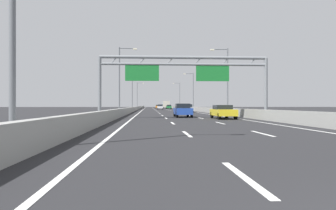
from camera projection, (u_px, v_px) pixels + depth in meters
ground_plane at (160, 109)px, 102.46m from camera, size 260.00×260.00×0.00m
lane_dash_left_0 at (244, 177)px, 6.02m from camera, size 0.16×3.00×0.01m
lane_dash_left_1 at (187, 134)px, 15.01m from camera, size 0.16×3.00×0.01m
lane_dash_left_2 at (173, 123)px, 23.99m from camera, size 0.16×3.00×0.01m
lane_dash_left_3 at (166, 118)px, 32.97m from camera, size 0.16×3.00×0.01m
lane_dash_left_4 at (162, 115)px, 41.96m from camera, size 0.16×3.00×0.01m
lane_dash_left_5 at (160, 114)px, 50.94m from camera, size 0.16×3.00×0.01m
lane_dash_left_6 at (158, 112)px, 59.92m from camera, size 0.16×3.00×0.01m
lane_dash_left_7 at (157, 111)px, 68.91m from camera, size 0.16×3.00×0.01m
lane_dash_left_8 at (156, 111)px, 77.89m from camera, size 0.16×3.00×0.01m
lane_dash_left_9 at (155, 110)px, 86.87m from camera, size 0.16×3.00×0.01m
lane_dash_left_10 at (155, 110)px, 95.86m from camera, size 0.16×3.00×0.01m
lane_dash_left_11 at (154, 109)px, 104.84m from camera, size 0.16×3.00×0.01m
lane_dash_left_12 at (154, 109)px, 113.83m from camera, size 0.16×3.00×0.01m
lane_dash_left_13 at (153, 109)px, 122.81m from camera, size 0.16×3.00×0.01m
lane_dash_left_14 at (153, 108)px, 131.79m from camera, size 0.16×3.00×0.01m
lane_dash_left_15 at (153, 108)px, 140.78m from camera, size 0.16×3.00×0.01m
lane_dash_left_16 at (152, 108)px, 149.76m from camera, size 0.16×3.00×0.01m
lane_dash_left_17 at (152, 108)px, 158.74m from camera, size 0.16×3.00×0.01m
lane_dash_right_1 at (262, 134)px, 15.22m from camera, size 0.16×3.00×0.01m
lane_dash_right_2 at (220, 123)px, 24.21m from camera, size 0.16×3.00×0.01m
lane_dash_right_3 at (201, 118)px, 33.19m from camera, size 0.16×3.00×0.01m
lane_dash_right_4 at (190, 115)px, 42.18m from camera, size 0.16×3.00×0.01m
lane_dash_right_5 at (182, 114)px, 51.16m from camera, size 0.16×3.00×0.01m
lane_dash_right_6 at (177, 112)px, 60.14m from camera, size 0.16×3.00×0.01m
lane_dash_right_7 at (174, 111)px, 69.13m from camera, size 0.16×3.00×0.01m
lane_dash_right_8 at (171, 111)px, 78.11m from camera, size 0.16×3.00×0.01m
lane_dash_right_9 at (168, 110)px, 87.09m from camera, size 0.16×3.00×0.01m
lane_dash_right_10 at (167, 110)px, 96.08m from camera, size 0.16×3.00×0.01m
lane_dash_right_11 at (165, 109)px, 105.06m from camera, size 0.16×3.00×0.01m
lane_dash_right_12 at (164, 109)px, 114.04m from camera, size 0.16×3.00×0.01m
lane_dash_right_13 at (163, 109)px, 123.03m from camera, size 0.16×3.00×0.01m
lane_dash_right_14 at (162, 108)px, 132.01m from camera, size 0.16×3.00×0.01m
lane_dash_right_15 at (161, 108)px, 140.99m from camera, size 0.16×3.00×0.01m
lane_dash_right_16 at (160, 108)px, 149.98m from camera, size 0.16×3.00×0.01m
lane_dash_right_17 at (159, 108)px, 158.96m from camera, size 0.16×3.00×0.01m
edge_line_left at (143, 110)px, 90.16m from camera, size 0.16×176.00×0.01m
edge_line_right at (180, 110)px, 90.80m from camera, size 0.16×176.00×0.01m
barrier_left at (139, 108)px, 112.02m from camera, size 0.45×220.00×0.95m
barrier_right at (178, 108)px, 112.85m from camera, size 0.45×220.00×0.95m
sign_gantry at (183, 71)px, 32.54m from camera, size 17.33×0.36×6.36m
streetlamp_left_mid at (121, 76)px, 45.00m from camera, size 2.58×0.28×9.50m
streetlamp_right_mid at (226, 77)px, 45.91m from camera, size 2.58×0.28×9.50m
streetlamp_left_far at (133, 89)px, 80.33m from camera, size 2.58×0.28×9.50m
streetlamp_right_far at (192, 89)px, 81.23m from camera, size 2.58×0.28×9.50m
streetlamp_left_distant at (138, 94)px, 115.65m from camera, size 2.58×0.28×9.50m
streetlamp_right_distant at (179, 94)px, 116.55m from camera, size 2.58×0.28×9.50m
silver_car at (188, 108)px, 58.77m from camera, size 1.74×4.44×1.51m
yellow_car at (223, 111)px, 31.83m from camera, size 1.78×4.59×1.37m
white_car at (160, 107)px, 101.86m from camera, size 1.74×4.60×1.56m
green_car at (169, 107)px, 114.65m from camera, size 1.79×4.49×1.46m
blue_car at (183, 110)px, 36.19m from camera, size 1.78×4.47×1.53m
orange_car at (158, 107)px, 132.06m from camera, size 1.73×4.53×1.45m
red_car at (182, 108)px, 67.00m from camera, size 1.81×4.30×1.45m
box_truck at (166, 104)px, 130.01m from camera, size 2.49×7.88×2.99m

